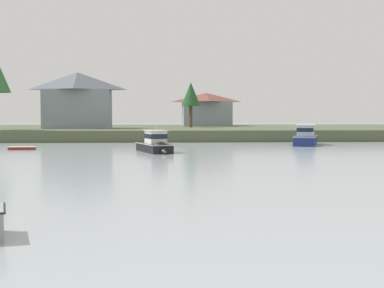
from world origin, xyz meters
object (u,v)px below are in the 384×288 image
object	(u,v)px
dinghy_maroon	(22,149)
cruiser_navy	(306,140)
cruiser_black	(156,147)
mooring_buoy_red	(167,145)

from	to	relation	value
dinghy_maroon	cruiser_navy	world-z (taller)	cruiser_navy
dinghy_maroon	cruiser_black	bearing A→B (deg)	-20.60
dinghy_maroon	cruiser_navy	size ratio (longest dim) A/B	0.33
cruiser_navy	mooring_buoy_red	xyz separation A→B (m)	(-16.74, -1.23, -0.49)
cruiser_navy	mooring_buoy_red	world-z (taller)	cruiser_navy
cruiser_navy	dinghy_maroon	bearing A→B (deg)	-167.20
cruiser_black	mooring_buoy_red	bearing A→B (deg)	83.90
dinghy_maroon	cruiser_black	world-z (taller)	cruiser_black
cruiser_black	mooring_buoy_red	size ratio (longest dim) A/B	13.43
cruiser_black	mooring_buoy_red	distance (m)	11.33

